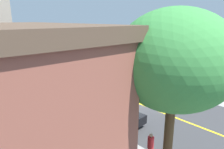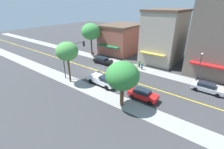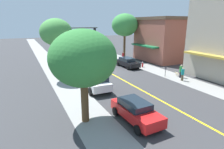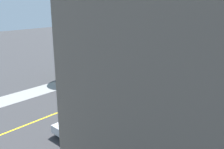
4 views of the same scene
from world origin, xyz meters
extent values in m
plane|color=#38383A|center=(0.00, 0.00, 0.00)|extent=(140.00, 140.00, 0.00)
cube|color=gray|center=(-6.65, 0.00, 0.00)|extent=(2.91, 126.00, 0.01)
cube|color=gray|center=(6.65, 0.00, 0.00)|extent=(2.91, 126.00, 0.01)
cube|color=yellow|center=(0.00, 0.00, 0.00)|extent=(0.20, 126.00, 0.00)
cube|color=#935142|center=(-14.59, -3.36, 3.58)|extent=(10.96, 8.53, 7.16)
cube|color=brown|center=(-14.59, -3.36, 7.41)|extent=(11.26, 8.83, 0.50)
cube|color=#196638|center=(-8.55, -3.36, 2.85)|extent=(1.12, 6.48, 0.24)
cube|color=#A39989|center=(-14.59, 8.84, 5.64)|extent=(11.10, 7.45, 11.28)
cube|color=brown|center=(-14.59, 8.84, 11.53)|extent=(11.40, 7.75, 0.50)
cube|color=#B29338|center=(-8.51, 8.84, 3.09)|extent=(1.06, 5.66, 0.24)
cube|color=red|center=(-8.08, 20.65, 3.12)|extent=(1.22, 8.18, 0.24)
cylinder|color=brown|center=(6.75, 0.31, 2.11)|extent=(0.32, 0.32, 4.22)
ellipsoid|color=#4C9947|center=(6.75, 0.31, 5.62)|extent=(3.74, 3.74, 3.18)
cylinder|color=brown|center=(-7.06, -7.64, 2.24)|extent=(0.40, 0.40, 4.48)
ellipsoid|color=#3D8E42|center=(-7.06, -7.64, 6.28)|extent=(4.81, 4.81, 4.09)
cylinder|color=brown|center=(7.16, 11.84, 1.42)|extent=(0.52, 0.52, 2.84)
ellipsoid|color=#337F38|center=(7.16, 11.84, 4.50)|extent=(4.42, 4.42, 3.75)
cylinder|color=red|center=(-6.08, -0.15, 0.33)|extent=(0.24, 0.24, 0.65)
sphere|color=#B2B2B7|center=(-6.08, -0.15, 0.72)|extent=(0.22, 0.22, 0.22)
cylinder|color=#B2B2B7|center=(-6.25, -0.15, 0.36)|extent=(0.10, 0.10, 0.10)
cylinder|color=#B2B2B7|center=(-5.91, -0.15, 0.36)|extent=(0.10, 0.10, 0.10)
cylinder|color=#4C4C51|center=(-5.61, 5.56, 0.50)|extent=(0.07, 0.07, 1.01)
cube|color=#2D2D33|center=(-5.61, 5.56, 1.14)|extent=(0.12, 0.18, 0.26)
cylinder|color=#474C47|center=(6.39, -1.53, 3.30)|extent=(0.20, 0.20, 6.61)
cylinder|color=#474C47|center=(3.60, -1.53, 6.04)|extent=(5.58, 0.14, 0.14)
cube|color=black|center=(1.21, -1.53, 5.54)|extent=(0.26, 0.32, 0.90)
sphere|color=red|center=(1.21, -1.53, 5.84)|extent=(0.20, 0.20, 0.20)
sphere|color=yellow|center=(1.21, -1.53, 5.54)|extent=(0.20, 0.20, 0.20)
sphere|color=green|center=(1.21, -1.53, 5.24)|extent=(0.20, 0.20, 0.20)
cylinder|color=#38383D|center=(-5.97, 18.49, 2.68)|extent=(0.16, 0.16, 5.36)
ellipsoid|color=silver|center=(-5.97, 18.49, 5.51)|extent=(0.70, 0.36, 0.24)
cube|color=red|center=(3.99, 13.44, 0.67)|extent=(1.85, 4.39, 0.71)
cube|color=#19232D|center=(3.99, 13.23, 1.25)|extent=(1.58, 2.39, 0.44)
cylinder|color=black|center=(3.09, 14.84, 0.32)|extent=(0.24, 0.65, 0.64)
cylinder|color=black|center=(4.79, 14.90, 0.32)|extent=(0.24, 0.65, 0.64)
cylinder|color=black|center=(3.18, 11.98, 0.32)|extent=(0.24, 0.65, 0.64)
cylinder|color=black|center=(4.89, 12.04, 0.32)|extent=(0.24, 0.65, 0.64)
cube|color=#B7BABF|center=(-4.16, 20.59, 0.64)|extent=(1.92, 4.67, 0.64)
cube|color=#19232D|center=(-4.17, 20.35, 1.24)|extent=(1.66, 2.53, 0.55)
cylinder|color=black|center=(-5.06, 22.13, 0.32)|extent=(0.23, 0.64, 0.64)
cylinder|color=black|center=(-3.22, 22.10, 0.32)|extent=(0.23, 0.64, 0.64)
cylinder|color=black|center=(-5.11, 19.07, 0.32)|extent=(0.23, 0.64, 0.64)
cylinder|color=black|center=(-3.26, 19.04, 0.32)|extent=(0.23, 0.64, 0.64)
cube|color=black|center=(-3.95, -1.10, 0.65)|extent=(1.92, 4.60, 0.65)
cube|color=#19232D|center=(-3.94, -1.33, 1.22)|extent=(1.64, 2.51, 0.49)
cylinder|color=black|center=(-4.88, 0.36, 0.32)|extent=(0.24, 0.65, 0.64)
cylinder|color=black|center=(-3.12, 0.43, 0.32)|extent=(0.24, 0.65, 0.64)
cylinder|color=black|center=(-4.78, -2.63, 0.32)|extent=(0.24, 0.65, 0.64)
cylinder|color=black|center=(-3.01, -2.57, 0.32)|extent=(0.24, 0.65, 0.64)
cube|color=silver|center=(4.15, 5.65, 0.77)|extent=(2.18, 5.64, 0.74)
cube|color=#19232D|center=(4.20, 6.65, 1.47)|extent=(1.86, 2.08, 0.66)
cube|color=silver|center=(3.22, 4.58, 1.26)|extent=(0.23, 2.89, 0.24)
cube|color=silver|center=(4.99, 4.50, 1.26)|extent=(0.23, 2.89, 0.24)
cylinder|color=black|center=(3.28, 7.59, 0.40)|extent=(0.32, 0.81, 0.80)
cylinder|color=black|center=(5.20, 7.50, 0.40)|extent=(0.32, 0.81, 0.80)
cylinder|color=black|center=(3.11, 3.81, 0.40)|extent=(0.32, 0.81, 0.80)
cylinder|color=black|center=(5.03, 3.72, 0.40)|extent=(0.32, 0.81, 0.80)
cylinder|color=brown|center=(-5.74, -5.77, 0.37)|extent=(0.27, 0.27, 0.75)
cylinder|color=red|center=(-5.74, -5.77, 1.09)|extent=(0.36, 0.36, 0.68)
sphere|color=tan|center=(-5.74, -5.77, 1.54)|extent=(0.21, 0.21, 0.21)
cylinder|color=brown|center=(-6.25, 7.79, 0.37)|extent=(0.28, 0.28, 0.73)
cylinder|color=teal|center=(-6.25, 7.79, 1.07)|extent=(0.37, 0.37, 0.67)
sphere|color=beige|center=(-6.25, 7.79, 1.51)|extent=(0.21, 0.21, 0.21)
cylinder|color=black|center=(-7.06, 6.75, 0.38)|extent=(0.30, 0.30, 0.75)
cylinder|color=#288C38|center=(-7.06, 6.75, 1.10)|extent=(0.40, 0.40, 0.69)
sphere|color=beige|center=(-7.06, 6.75, 1.55)|extent=(0.21, 0.21, 0.21)
ellipsoid|color=#C6B28C|center=(-7.19, 6.07, 0.34)|extent=(0.27, 0.56, 0.24)
sphere|color=#C6B28C|center=(-7.18, 5.77, 0.41)|extent=(0.19, 0.19, 0.19)
cylinder|color=#C6B28C|center=(-7.18, 5.88, 0.11)|extent=(0.08, 0.08, 0.22)
cylinder|color=#C6B28C|center=(-7.20, 6.26, 0.11)|extent=(0.08, 0.08, 0.22)
camera|label=1|loc=(-14.27, -11.91, 7.85)|focal=33.09mm
camera|label=2|loc=(22.96, 22.30, 13.14)|focal=25.95mm
camera|label=3|loc=(10.71, 23.38, 6.72)|focal=30.04mm
camera|label=4|loc=(-18.38, 32.85, 10.19)|focal=40.19mm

